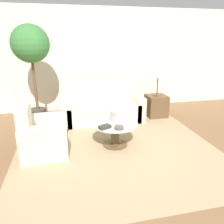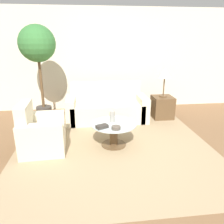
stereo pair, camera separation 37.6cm
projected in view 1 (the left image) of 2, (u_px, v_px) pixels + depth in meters
name	position (u px, v px, depth m)	size (l,w,h in m)	color
ground_plane	(127.00, 163.00, 3.38)	(14.00, 14.00, 0.00)	brown
wall_back	(96.00, 60.00, 5.73)	(10.00, 0.06, 2.60)	beige
rug	(115.00, 145.00, 3.97)	(3.44, 3.53, 0.01)	tan
sofa_main	(102.00, 108.00, 5.12)	(1.85, 0.78, 0.87)	beige
armchair	(40.00, 137.00, 3.63)	(0.76, 0.86, 0.84)	beige
coffee_table	(115.00, 131.00, 3.88)	(0.81, 0.81, 0.42)	brown
side_table	(156.00, 106.00, 5.38)	(0.48, 0.48, 0.52)	brown
table_lamp	(158.00, 73.00, 5.12)	(0.32, 0.32, 0.69)	brown
potted_plant	(31.00, 51.00, 4.44)	(0.77, 0.77, 2.12)	#3D3833
vase	(113.00, 116.00, 3.88)	(0.09, 0.09, 0.20)	#9E998E
bowl	(119.00, 128.00, 3.58)	(0.15, 0.15, 0.05)	brown
book_stack	(105.00, 127.00, 3.61)	(0.23, 0.19, 0.05)	#38332D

